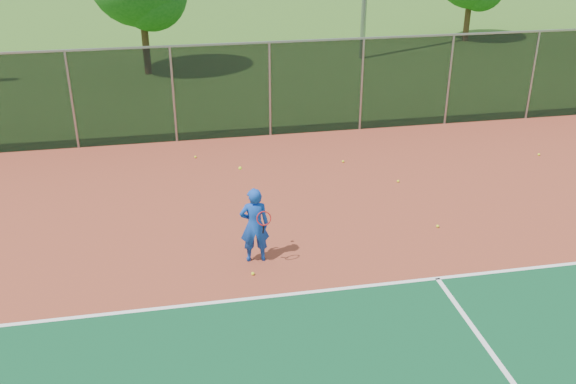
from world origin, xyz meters
name	(u,v)px	position (x,y,z in m)	size (l,w,h in m)	color
court_apron	(357,319)	(0.00, 2.00, 0.01)	(30.00, 20.00, 0.02)	#9A3E27
fence_back	(270,89)	(0.00, 12.00, 1.56)	(30.00, 0.06, 3.03)	black
tennis_player	(255,225)	(-1.57, 4.43, 0.87)	(0.64, 0.63, 2.16)	#123FA9
practice_ball_0	(343,161)	(1.71, 9.32, 0.06)	(0.07, 0.07, 0.07)	yellow
practice_ball_1	(438,226)	(2.87, 5.07, 0.06)	(0.07, 0.07, 0.07)	yellow
practice_ball_2	(539,155)	(7.61, 8.74, 0.06)	(0.07, 0.07, 0.07)	yellow
practice_ball_3	(398,181)	(2.82, 7.69, 0.06)	(0.07, 0.07, 0.07)	yellow
practice_ball_4	(253,274)	(-1.70, 3.84, 0.06)	(0.07, 0.07, 0.07)	yellow
practice_ball_5	(195,157)	(-2.51, 10.46, 0.06)	(0.07, 0.07, 0.07)	yellow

